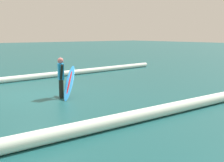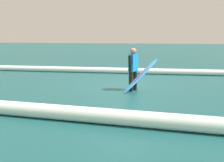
% 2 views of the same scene
% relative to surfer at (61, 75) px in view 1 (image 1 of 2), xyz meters
% --- Properties ---
extents(ground_plane, '(135.80, 135.80, 0.00)m').
position_rel_surfer_xyz_m(ground_plane, '(0.55, -0.92, -0.84)').
color(ground_plane, '#184F52').
extents(surfer, '(0.31, 0.59, 1.51)m').
position_rel_surfer_xyz_m(surfer, '(0.00, 0.00, 0.00)').
color(surfer, black).
rests_on(surfer, ground_plane).
extents(surfboard, '(1.22, 1.29, 1.15)m').
position_rel_surfer_xyz_m(surfboard, '(-0.29, 0.11, -0.28)').
color(surfboard, '#268CE5').
rests_on(surfboard, ground_plane).
extents(wave_crest_midground, '(16.08, 0.94, 0.35)m').
position_rel_surfer_xyz_m(wave_crest_midground, '(2.94, 3.91, -0.67)').
color(wave_crest_midground, white).
rests_on(wave_crest_midground, ground_plane).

